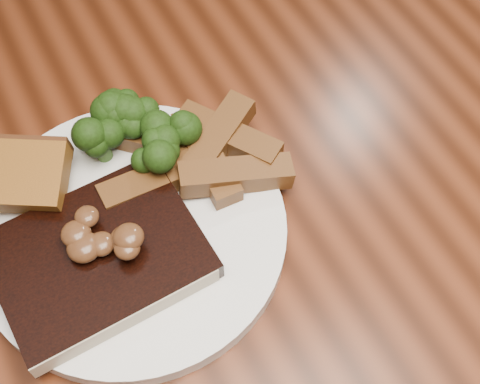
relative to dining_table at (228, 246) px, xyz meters
The scene contains 8 objects.
dining_table is the anchor object (origin of this frame).
plate 0.13m from the dining_table, behind, with size 0.25×0.25×0.01m, color white.
steak 0.17m from the dining_table, behind, with size 0.16×0.12×0.02m, color black.
steak_bone 0.18m from the dining_table, 149.48° to the right, with size 0.15×0.01×0.02m, color #B8A98F.
mushroom_pile 0.19m from the dining_table, behind, with size 0.07×0.07×0.03m, color #54321A, non-canonical shape.
garlic_bread 0.21m from the dining_table, 154.17° to the left, with size 0.10×0.06×0.02m, color #99601B.
potato_wedges 0.12m from the dining_table, 156.73° to the left, with size 0.12×0.12×0.02m, color brown, non-canonical shape.
broccoli_cluster 0.15m from the dining_table, 121.04° to the left, with size 0.08×0.08×0.04m, color #1B3B0D, non-canonical shape.
Camera 1 is at (-0.13, -0.27, 1.24)m, focal length 50.00 mm.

